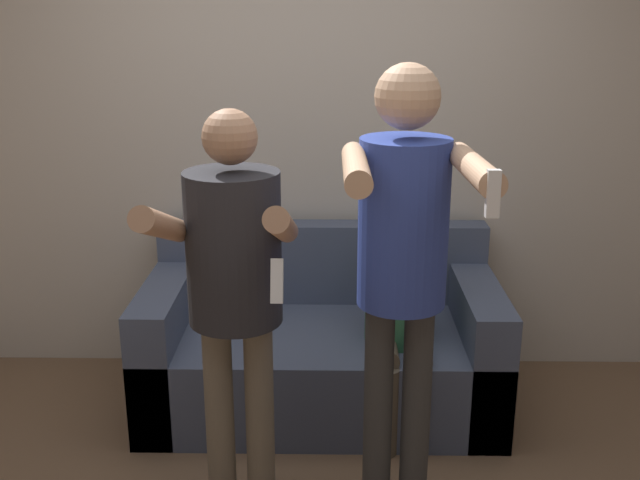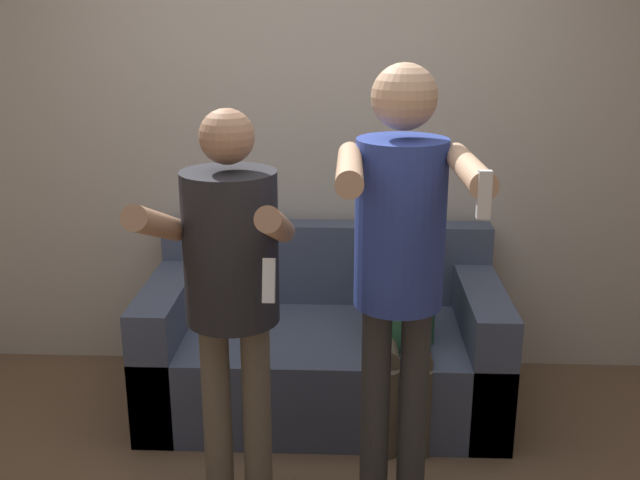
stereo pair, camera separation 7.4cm
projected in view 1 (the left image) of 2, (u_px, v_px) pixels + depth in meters
wall_back at (304, 128)px, 3.99m from camera, size 6.40×0.06×2.70m
couch at (322, 349)px, 3.84m from camera, size 1.76×0.93×0.86m
person_standing_left at (234, 279)px, 2.68m from camera, size 0.46×0.71×1.64m
person_standing_right at (403, 253)px, 2.64m from camera, size 0.44×0.75×1.79m
person_seated at (400, 305)px, 3.51m from camera, size 0.33×0.54×1.14m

